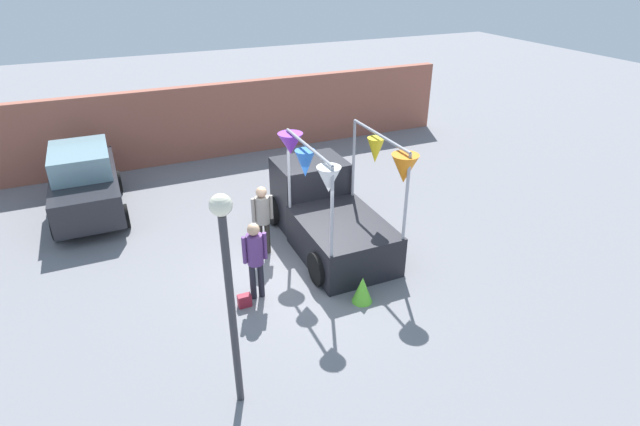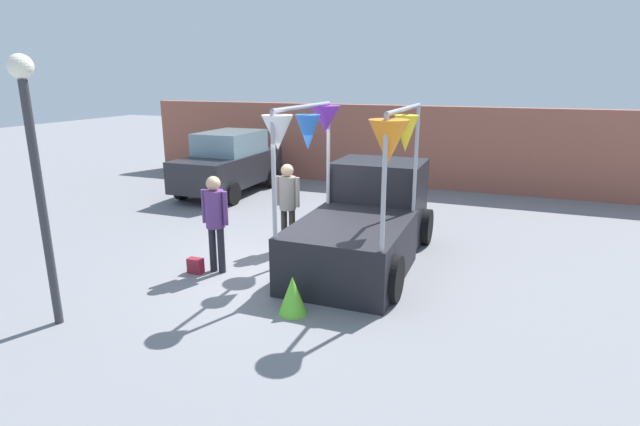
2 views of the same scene
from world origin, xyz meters
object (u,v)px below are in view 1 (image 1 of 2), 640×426
(street_lamp, at_px, (228,276))
(folded_kite_bundle_lime, at_px, (362,290))
(person_customer, at_px, (255,254))
(parked_car, at_px, (85,182))
(handbag, at_px, (245,301))
(person_vendor, at_px, (263,214))
(vendor_truck, at_px, (325,209))

(street_lamp, bearing_deg, folded_kite_bundle_lime, 25.91)
(folded_kite_bundle_lime, bearing_deg, person_customer, 152.14)
(parked_car, relative_size, handbag, 14.29)
(person_customer, height_order, person_vendor, person_customer)
(person_vendor, relative_size, folded_kite_bundle_lime, 2.99)
(parked_car, height_order, person_vendor, parked_car)
(street_lamp, bearing_deg, vendor_truck, 50.65)
(parked_car, xyz_separation_m, folded_kite_bundle_lime, (5.14, -6.77, -0.64))
(parked_car, relative_size, person_vendor, 2.23)
(person_vendor, bearing_deg, street_lamp, -113.28)
(person_vendor, bearing_deg, parked_car, 133.21)
(person_customer, relative_size, street_lamp, 0.48)
(person_vendor, height_order, folded_kite_bundle_lime, person_vendor)
(person_customer, xyz_separation_m, street_lamp, (-1.11, -2.55, 1.38))
(handbag, bearing_deg, person_vendor, 60.34)
(street_lamp, bearing_deg, person_customer, 66.52)
(folded_kite_bundle_lime, bearing_deg, street_lamp, -154.09)
(folded_kite_bundle_lime, bearing_deg, parked_car, 127.22)
(parked_car, relative_size, street_lamp, 1.06)
(person_vendor, bearing_deg, person_customer, -112.98)
(vendor_truck, height_order, street_lamp, street_lamp)
(person_vendor, bearing_deg, folded_kite_bundle_lime, -64.18)
(person_vendor, bearing_deg, handbag, -119.66)
(vendor_truck, relative_size, street_lamp, 1.08)
(person_customer, bearing_deg, handbag, -150.26)
(vendor_truck, bearing_deg, person_vendor, -178.94)
(handbag, bearing_deg, folded_kite_bundle_lime, -19.97)
(vendor_truck, distance_m, folded_kite_bundle_lime, 2.79)
(parked_car, xyz_separation_m, person_customer, (3.16, -5.72, 0.15))
(person_customer, xyz_separation_m, folded_kite_bundle_lime, (1.98, -1.05, -0.80))
(street_lamp, xyz_separation_m, folded_kite_bundle_lime, (3.09, 1.50, -2.18))
(parked_car, relative_size, person_customer, 2.23)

